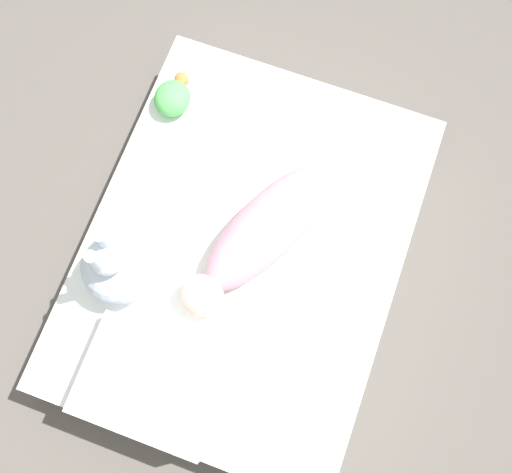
{
  "coord_description": "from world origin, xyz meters",
  "views": [
    {
      "loc": [
        -0.4,
        -0.19,
        1.99
      ],
      "look_at": [
        0.03,
        -0.03,
        0.27
      ],
      "focal_mm": 42.0,
      "sensor_mm": 36.0,
      "label": 1
    }
  ],
  "objects_px": {
    "turtle_plush": "(173,97)",
    "pillow": "(153,385)",
    "swaddled_baby": "(260,235)",
    "bunny_plush": "(117,267)"
  },
  "relations": [
    {
      "from": "turtle_plush",
      "to": "pillow",
      "type": "bearing_deg",
      "value": -161.34
    },
    {
      "from": "pillow",
      "to": "turtle_plush",
      "type": "distance_m",
      "value": 0.89
    },
    {
      "from": "swaddled_baby",
      "to": "bunny_plush",
      "type": "xyz_separation_m",
      "value": [
        -0.24,
        0.35,
        0.04
      ]
    },
    {
      "from": "bunny_plush",
      "to": "turtle_plush",
      "type": "relative_size",
      "value": 2.23
    },
    {
      "from": "swaddled_baby",
      "to": "turtle_plush",
      "type": "bearing_deg",
      "value": -106.11
    },
    {
      "from": "swaddled_baby",
      "to": "turtle_plush",
      "type": "xyz_separation_m",
      "value": [
        0.34,
        0.42,
        -0.04
      ]
    },
    {
      "from": "turtle_plush",
      "to": "swaddled_baby",
      "type": "bearing_deg",
      "value": -129.16
    },
    {
      "from": "swaddled_baby",
      "to": "bunny_plush",
      "type": "bearing_deg",
      "value": -32.45
    },
    {
      "from": "swaddled_baby",
      "to": "bunny_plush",
      "type": "height_order",
      "value": "bunny_plush"
    },
    {
      "from": "pillow",
      "to": "turtle_plush",
      "type": "xyz_separation_m",
      "value": [
        0.85,
        0.29,
        -0.01
      ]
    }
  ]
}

